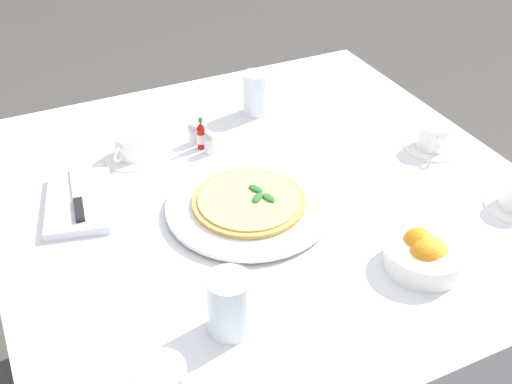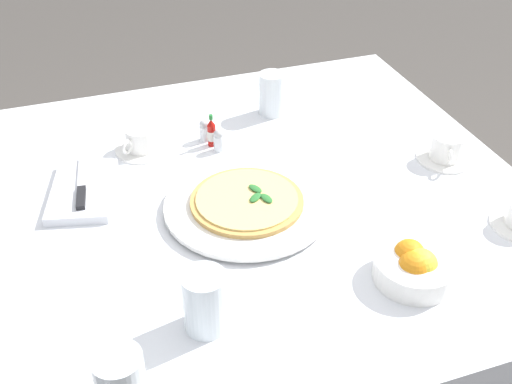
# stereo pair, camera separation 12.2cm
# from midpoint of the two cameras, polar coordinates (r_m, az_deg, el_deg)

# --- Properties ---
(dining_table) EXTENTS (1.14, 1.14, 0.76)m
(dining_table) POSITION_cam_midpoint_polar(r_m,az_deg,el_deg) (1.47, 3.13, -4.02)
(dining_table) COLOR white
(dining_table) RESTS_ON ground_plane
(pizza_plate) EXTENTS (0.35, 0.35, 0.02)m
(pizza_plate) POSITION_cam_midpoint_polar(r_m,az_deg,el_deg) (1.32, 1.83, -1.33)
(pizza_plate) COLOR white
(pizza_plate) RESTS_ON dining_table
(pizza) EXTENTS (0.24, 0.24, 0.02)m
(pizza) POSITION_cam_midpoint_polar(r_m,az_deg,el_deg) (1.31, 1.85, -0.85)
(pizza) COLOR tan
(pizza) RESTS_ON pizza_plate
(coffee_cup_back_corner) EXTENTS (0.13, 0.13, 0.06)m
(coffee_cup_back_corner) POSITION_cam_midpoint_polar(r_m,az_deg,el_deg) (1.52, -8.01, 4.53)
(coffee_cup_back_corner) COLOR white
(coffee_cup_back_corner) RESTS_ON dining_table
(coffee_cup_right_edge) EXTENTS (0.13, 0.13, 0.06)m
(coffee_cup_right_edge) POSITION_cam_midpoint_polar(r_m,az_deg,el_deg) (1.56, 18.94, 3.62)
(coffee_cup_right_edge) COLOR white
(coffee_cup_right_edge) RESTS_ON dining_table
(water_glass_left_edge) EXTENTS (0.07, 0.07, 0.11)m
(water_glass_left_edge) POSITION_cam_midpoint_polar(r_m,az_deg,el_deg) (1.66, 3.57, 8.55)
(water_glass_left_edge) COLOR white
(water_glass_left_edge) RESTS_ON dining_table
(water_glass_far_left) EXTENTS (0.07, 0.07, 0.11)m
(water_glass_far_left) POSITION_cam_midpoint_polar(r_m,az_deg,el_deg) (1.06, -1.25, -10.21)
(water_glass_far_left) COLOR white
(water_glass_far_left) RESTS_ON dining_table
(napkin_folded) EXTENTS (0.24, 0.18, 0.02)m
(napkin_folded) POSITION_cam_midpoint_polar(r_m,az_deg,el_deg) (1.40, -12.92, 0.06)
(napkin_folded) COLOR silver
(napkin_folded) RESTS_ON dining_table
(dinner_knife) EXTENTS (0.20, 0.05, 0.01)m
(dinner_knife) POSITION_cam_midpoint_polar(r_m,az_deg,el_deg) (1.40, -12.99, 0.59)
(dinner_knife) COLOR silver
(dinner_knife) RESTS_ON napkin_folded
(citrus_bowl) EXTENTS (0.15, 0.15, 0.07)m
(citrus_bowl) POSITION_cam_midpoint_polar(r_m,az_deg,el_deg) (1.21, 16.94, -6.52)
(citrus_bowl) COLOR white
(citrus_bowl) RESTS_ON dining_table
(hot_sauce_bottle) EXTENTS (0.02, 0.02, 0.08)m
(hot_sauce_bottle) POSITION_cam_midpoint_polar(r_m,az_deg,el_deg) (1.53, -1.72, 5.27)
(hot_sauce_bottle) COLOR #B7140F
(hot_sauce_bottle) RESTS_ON dining_table
(salt_shaker) EXTENTS (0.03, 0.03, 0.06)m
(salt_shaker) POSITION_cam_midpoint_polar(r_m,az_deg,el_deg) (1.55, -2.38, 5.42)
(salt_shaker) COLOR white
(salt_shaker) RESTS_ON dining_table
(pepper_shaker) EXTENTS (0.03, 0.03, 0.06)m
(pepper_shaker) POSITION_cam_midpoint_polar(r_m,az_deg,el_deg) (1.51, -1.03, 4.53)
(pepper_shaker) COLOR white
(pepper_shaker) RESTS_ON dining_table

